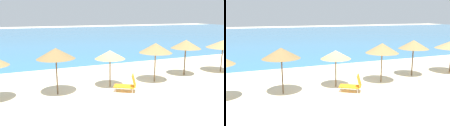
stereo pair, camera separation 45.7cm
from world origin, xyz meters
The scene contains 9 objects.
ground_plane centered at (0.00, 0.00, 0.00)m, with size 160.00×160.00×0.00m, color beige.
sea_water centered at (0.00, 39.04, 0.00)m, with size 160.00×63.50×0.01m, color teal.
beach_umbrella_2 centered at (-3.43, 0.72, 2.45)m, with size 2.22×2.22×2.77m.
beach_umbrella_3 centered at (-0.02, 0.82, 2.13)m, with size 1.95×1.95×2.40m.
beach_umbrella_4 centered at (3.33, 0.70, 2.39)m, with size 2.28×2.28×2.73m.
beach_umbrella_5 centered at (6.45, 1.30, 2.42)m, with size 2.26×2.26×2.75m.
beach_umbrella_6 centered at (9.97, 0.98, 2.30)m, with size 2.62×2.62×2.62m.
lounge_chair_0 centered at (0.58, -0.52, 0.47)m, with size 1.49×1.29×1.10m.
cooler_box centered at (3.32, -1.52, 0.22)m, with size 0.41×0.41×0.44m, color white.
Camera 1 is at (-5.58, -12.55, 4.67)m, focal length 37.03 mm.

